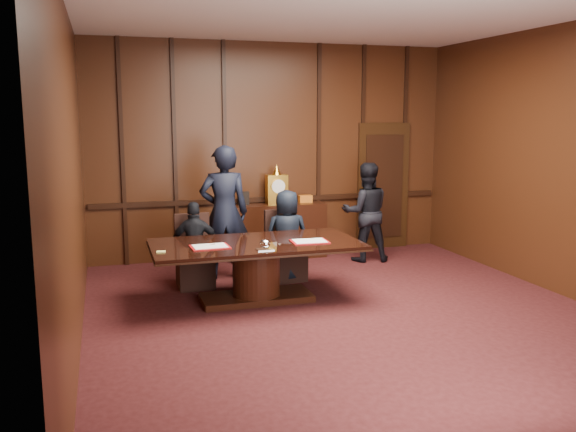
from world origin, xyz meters
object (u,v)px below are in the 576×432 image
Objects in this scene: signatory_left at (195,245)px; witness_left at (224,213)px; sideboard at (277,229)px; conference_table at (256,262)px; witness_right at (366,212)px; signatory_right at (287,236)px.

witness_left is at bearing -129.46° from signatory_left.
sideboard reaches higher than signatory_left.
conference_table is 1.03m from signatory_left.
signatory_left is 0.75× the size of witness_right.
conference_table is 1.30m from witness_left.
conference_table is 1.65× the size of witness_right.
signatory_right is (1.30, 0.00, 0.06)m from signatory_left.
sideboard is at bearing -132.05° from witness_left.
conference_table is 1.36× the size of witness_left.
witness_left is at bearing 20.55° from witness_right.
signatory_left is 1.30m from signatory_right.
signatory_left is 0.62× the size of witness_left.
sideboard is at bearing 67.75° from conference_table.
signatory_left is (-1.55, -1.40, 0.11)m from sideboard.
witness_right is at bearing -25.07° from sideboard.
conference_table is at bearing 139.71° from signatory_left.
witness_right reaches higher than sideboard.
signatory_right is 0.96m from witness_left.
sideboard is 0.83× the size of witness_left.
conference_table is at bearing -112.25° from sideboard.
conference_table is 2.01× the size of signatory_right.
signatory_left is at bearing 129.09° from conference_table.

